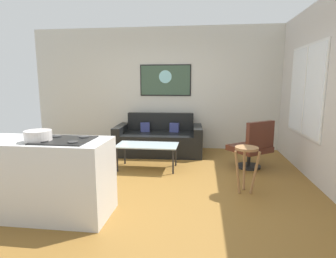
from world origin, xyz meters
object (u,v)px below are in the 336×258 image
armchair (253,146)px  bar_stool (246,158)px  mixing_bowl (38,136)px  wall_painting (165,80)px  coffee_table (147,146)px  couch (159,140)px

armchair → bar_stool: size_ratio=1.34×
mixing_bowl → wall_painting: wall_painting is taller
armchair → coffee_table: bearing=-172.6°
mixing_bowl → wall_painting: (0.92, 3.65, 0.63)m
wall_painting → couch: bearing=-96.1°
couch → wall_painting: wall_painting is taller
couch → coffee_table: size_ratio=1.75×
bar_stool → mixing_bowl: 2.68m
couch → bar_stool: bearing=-52.2°
couch → bar_stool: couch is taller
couch → mixing_bowl: mixing_bowl is taller
coffee_table → mixing_bowl: mixing_bowl is taller
mixing_bowl → couch: bearing=74.4°
wall_painting → coffee_table: bearing=-93.2°
armchair → mixing_bowl: 3.52m
couch → bar_stool: 2.55m
coffee_table → armchair: 1.90m
couch → armchair: armchair is taller
coffee_table → bar_stool: bar_stool is taller
armchair → mixing_bowl: mixing_bowl is taller
coffee_table → wall_painting: (0.09, 1.70, 1.18)m
coffee_table → mixing_bowl: bearing=-112.9°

